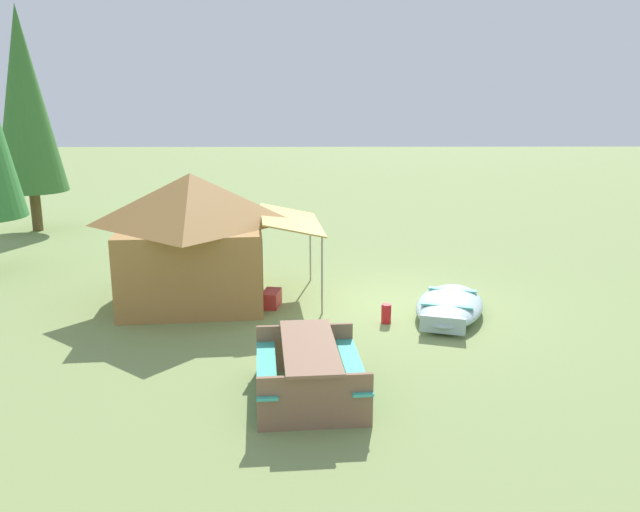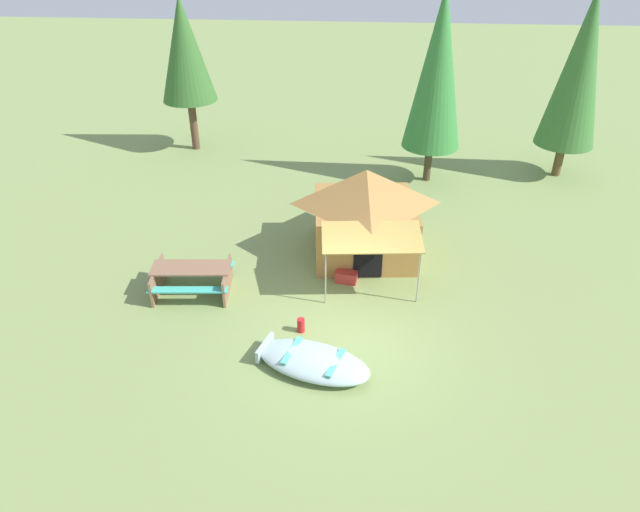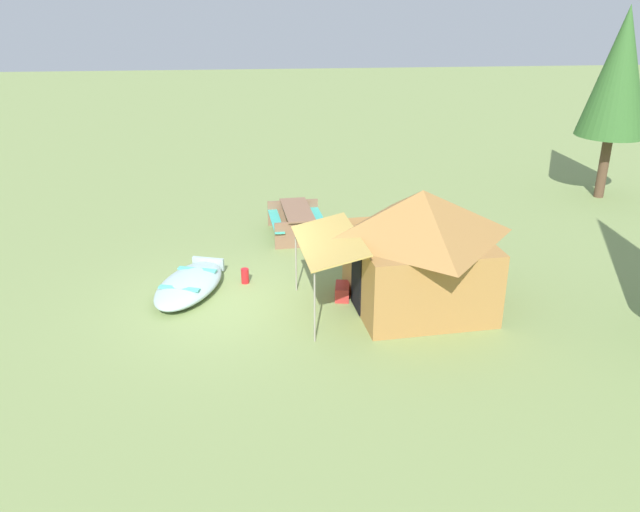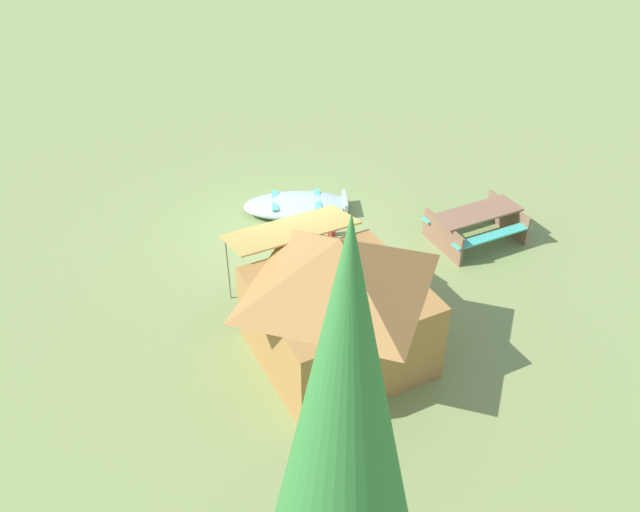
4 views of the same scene
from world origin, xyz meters
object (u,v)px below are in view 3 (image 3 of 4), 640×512
object	(u,v)px
beached_rowboat	(189,284)
cooler_box	(342,291)
picnic_table	(297,219)
fuel_can	(245,276)
canvas_cabin_tent	(419,247)
pine_tree_back_right	(620,73)

from	to	relation	value
beached_rowboat	cooler_box	bearing A→B (deg)	80.27
picnic_table	fuel_can	xyz separation A→B (m)	(2.93, -1.37, -0.30)
cooler_box	beached_rowboat	bearing A→B (deg)	-99.73
beached_rowboat	cooler_box	size ratio (longest dim) A/B	4.98
canvas_cabin_tent	fuel_can	bearing A→B (deg)	-110.75
cooler_box	picnic_table	bearing A→B (deg)	-169.01
picnic_table	pine_tree_back_right	bearing A→B (deg)	104.65
pine_tree_back_right	canvas_cabin_tent	bearing A→B (deg)	-47.54
canvas_cabin_tent	picnic_table	distance (m)	4.96
picnic_table	pine_tree_back_right	xyz separation A→B (m)	(-2.56, 9.81, 3.37)
picnic_table	cooler_box	distance (m)	3.98
fuel_can	canvas_cabin_tent	bearing A→B (deg)	69.25
canvas_cabin_tent	beached_rowboat	bearing A→B (deg)	-101.53
canvas_cabin_tent	cooler_box	xyz separation A→B (m)	(-0.42, -1.54, -1.16)
fuel_can	beached_rowboat	bearing A→B (deg)	-72.27
cooler_box	fuel_can	world-z (taller)	fuel_can
beached_rowboat	picnic_table	distance (m)	4.22
pine_tree_back_right	fuel_can	bearing A→B (deg)	-63.84
picnic_table	cooler_box	xyz separation A→B (m)	(3.89, 0.76, -0.32)
beached_rowboat	canvas_cabin_tent	size ratio (longest dim) A/B	0.66
canvas_cabin_tent	picnic_table	world-z (taller)	canvas_cabin_tent
cooler_box	canvas_cabin_tent	bearing A→B (deg)	74.63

